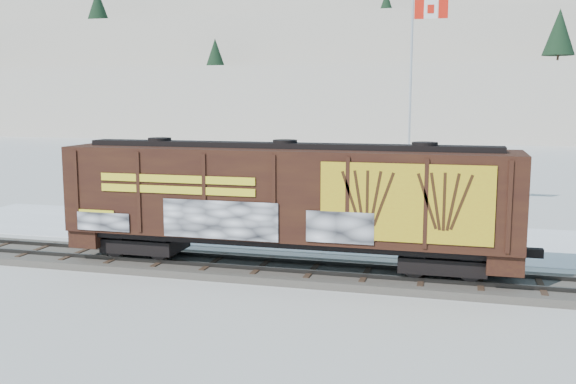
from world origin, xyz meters
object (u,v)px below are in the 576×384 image
(car_silver, at_px, (239,213))
(car_white, at_px, (309,218))
(hopper_railcar, at_px, (285,197))
(flagpole, at_px, (411,138))
(car_dark, at_px, (330,220))

(car_silver, xyz_separation_m, car_white, (3.91, -0.83, 0.10))
(hopper_railcar, bearing_deg, car_silver, 120.34)
(hopper_railcar, xyz_separation_m, flagpole, (3.67, 12.90, 1.52))
(hopper_railcar, xyz_separation_m, car_silver, (-4.62, 7.90, -2.19))
(hopper_railcar, height_order, car_dark, hopper_railcar)
(car_white, bearing_deg, flagpole, -13.46)
(hopper_railcar, distance_m, flagpole, 13.50)
(hopper_railcar, distance_m, car_white, 7.40)
(car_silver, relative_size, car_dark, 0.88)
(flagpole, distance_m, car_dark, 7.44)
(car_silver, xyz_separation_m, car_dark, (4.88, -0.45, -0.02))
(flagpole, relative_size, car_dark, 2.41)
(hopper_railcar, height_order, car_silver, hopper_railcar)
(car_white, relative_size, car_dark, 1.03)
(flagpole, distance_m, car_silver, 10.37)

